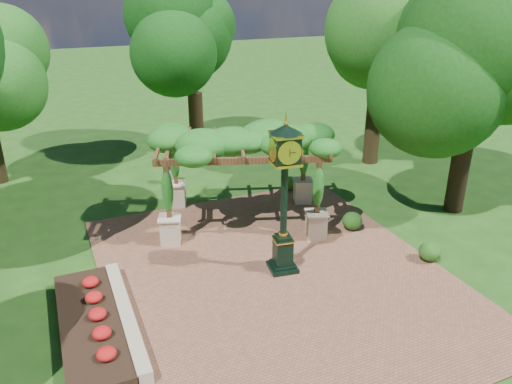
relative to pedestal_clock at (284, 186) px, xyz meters
name	(u,v)px	position (x,y,z in m)	size (l,w,h in m)	color
ground	(290,293)	(-0.34, -1.19, -2.84)	(120.00, 120.00, 0.00)	#1E4714
brick_plaza	(275,275)	(-0.34, -0.19, -2.82)	(10.00, 12.00, 0.04)	brown
border_wall	(126,316)	(-4.94, -0.69, -2.64)	(0.35, 5.00, 0.40)	#C6B793
flower_bed	(91,326)	(-5.84, -0.69, -2.66)	(1.50, 5.00, 0.36)	red
pedestal_clock	(284,186)	(0.00, 0.00, 0.00)	(1.05, 1.05, 4.75)	black
pergola	(241,144)	(0.12, 3.68, 0.18)	(6.71, 5.35, 3.68)	beige
sundial	(170,175)	(-1.43, 8.41, -2.44)	(0.54, 0.54, 0.92)	gray
shrub_front	(429,252)	(4.56, -1.39, -2.49)	(0.68, 0.68, 0.61)	#235117
shrub_mid	(352,221)	(3.50, 1.43, -2.48)	(0.72, 0.72, 0.65)	#204D15
shrub_back	(290,183)	(3.12, 5.57, -2.51)	(0.66, 0.66, 0.59)	#2A5719
tree_north	(192,44)	(0.99, 12.11, 2.66)	(4.26, 4.26, 8.03)	#312113
tree_east_far	(383,21)	(8.37, 7.23, 3.81)	(4.53, 4.53, 9.70)	#322413
tree_east_near	(477,65)	(8.12, 1.31, 2.75)	(5.43, 5.43, 8.12)	black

